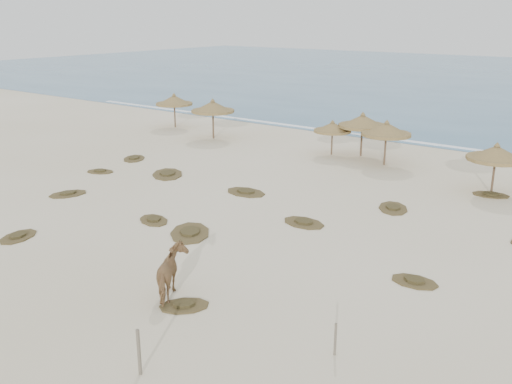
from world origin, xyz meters
TOP-DOWN VIEW (x-y plane):
  - ground at (0.00, 0.00)m, footprint 160.00×160.00m
  - foam_line at (0.00, 26.00)m, footprint 70.00×0.60m
  - palapa_0 at (-18.19, 19.49)m, footprint 3.70×3.70m
  - palapa_1 at (-12.57, 17.99)m, footprint 3.51×3.51m
  - palapa_2 at (-0.65, 19.61)m, footprint 4.07×4.07m
  - palapa_3 at (-2.44, 18.72)m, footprint 3.37×3.37m
  - palapa_4 at (1.71, 18.20)m, footprint 4.18×4.18m
  - palapa_5 at (8.96, 15.97)m, footprint 4.04×4.04m
  - horse at (3.46, -2.79)m, footprint 1.96×2.20m
  - fence_post_near at (5.88, -6.52)m, footprint 0.12×0.12m
  - fence_post_far at (9.65, -2.59)m, footprint 0.08×0.08m
  - scrub_0 at (-9.30, 2.17)m, footprint 1.92×2.33m
  - scrub_1 at (-7.83, 8.21)m, footprint 3.26×3.26m
  - scrub_2 at (-2.58, 2.06)m, footprint 2.13×1.76m
  - scrub_3 at (3.26, 5.98)m, footprint 2.28×1.62m
  - scrub_4 at (9.73, 3.18)m, footprint 1.79×1.22m
  - scrub_6 at (-12.43, 9.66)m, footprint 2.37×2.51m
  - scrub_7 at (5.74, 10.40)m, footprint 2.27×2.59m
  - scrub_8 at (-11.60, 6.18)m, footprint 1.99×1.66m
  - scrub_9 at (-0.10, 1.88)m, footprint 3.05×3.16m
  - scrub_10 at (9.05, 15.60)m, footprint 2.15×1.65m
  - scrub_11 at (-5.81, -2.91)m, footprint 1.74×2.17m
  - scrub_12 at (4.26, -3.10)m, footprint 1.95×1.97m
  - scrub_13 at (-1.79, 8.14)m, footprint 2.45×1.65m

SIDE VIEW (x-z plane):
  - ground at x=0.00m, z-range 0.00..0.00m
  - foam_line at x=0.00m, z-range 0.00..0.01m
  - scrub_1 at x=-7.83m, z-range -0.03..0.13m
  - scrub_2 at x=-2.58m, z-range -0.03..0.13m
  - scrub_3 at x=3.26m, z-range -0.03..0.13m
  - scrub_12 at x=4.26m, z-range -0.03..0.13m
  - scrub_0 at x=-9.30m, z-range -0.03..0.13m
  - scrub_4 at x=9.73m, z-range -0.03..0.13m
  - scrub_6 at x=-12.43m, z-range -0.03..0.13m
  - scrub_7 at x=5.74m, z-range -0.03..0.13m
  - scrub_9 at x=-0.10m, z-range -0.03..0.13m
  - scrub_10 at x=9.05m, z-range -0.03..0.13m
  - scrub_13 at x=-1.79m, z-range -0.03..0.13m
  - scrub_8 at x=-11.60m, z-range -0.03..0.13m
  - scrub_11 at x=-5.81m, z-range -0.03..0.13m
  - fence_post_far at x=9.65m, z-range 0.00..1.01m
  - fence_post_near at x=5.88m, z-range 0.00..1.36m
  - horse at x=3.46m, z-range 0.00..1.73m
  - palapa_3 at x=-2.44m, z-range 0.67..3.10m
  - palapa_5 at x=8.96m, z-range 0.79..3.63m
  - palapa_0 at x=-18.19m, z-range 0.81..3.74m
  - palapa_4 at x=1.71m, z-range 0.82..3.77m
  - palapa_2 at x=-0.65m, z-range 0.84..3.87m
  - palapa_1 at x=-12.57m, z-range 0.86..3.98m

